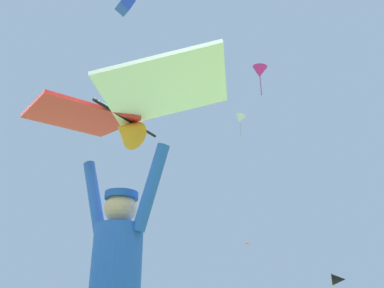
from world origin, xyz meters
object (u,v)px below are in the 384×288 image
(held_stunt_kite, at_px, (120,110))
(distant_kite_red_high_right, at_px, (248,243))
(distant_kite_magenta_low_left, at_px, (260,72))
(marker_flag, at_px, (338,284))
(distant_kite_blue_high_left, at_px, (125,5))
(distant_kite_white_low_right, at_px, (240,119))

(held_stunt_kite, distance_m, distant_kite_red_high_right, 32.41)
(distant_kite_magenta_low_left, relative_size, marker_flag, 1.60)
(marker_flag, bearing_deg, distant_kite_red_high_right, 101.30)
(held_stunt_kite, xyz_separation_m, distant_kite_red_high_right, (-3.11, 31.96, 4.38))
(distant_kite_blue_high_left, height_order, distant_kite_red_high_right, distant_kite_blue_high_left)
(distant_kite_white_low_right, bearing_deg, distant_kite_magenta_low_left, -72.21)
(distant_kite_white_low_right, height_order, distant_kite_red_high_right, distant_kite_white_low_right)
(held_stunt_kite, height_order, distant_kite_magenta_low_left, distant_kite_magenta_low_left)
(held_stunt_kite, height_order, marker_flag, held_stunt_kite)
(distant_kite_white_low_right, relative_size, marker_flag, 1.43)
(distant_kite_red_high_right, bearing_deg, distant_kite_blue_high_left, -107.11)
(distant_kite_magenta_low_left, bearing_deg, distant_kite_red_high_right, 108.11)
(held_stunt_kite, distance_m, distant_kite_white_low_right, 37.21)
(distant_kite_blue_high_left, distance_m, marker_flag, 22.23)
(held_stunt_kite, height_order, distant_kite_white_low_right, distant_kite_white_low_right)
(distant_kite_red_high_right, height_order, marker_flag, distant_kite_red_high_right)
(distant_kite_red_high_right, relative_size, marker_flag, 0.35)
(held_stunt_kite, height_order, distant_kite_blue_high_left, distant_kite_blue_high_left)
(marker_flag, bearing_deg, distant_kite_magenta_low_left, 98.04)
(held_stunt_kite, bearing_deg, distant_kite_white_low_right, 95.92)
(held_stunt_kite, relative_size, distant_kite_white_low_right, 0.80)
(distant_kite_magenta_low_left, distance_m, marker_flag, 24.06)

